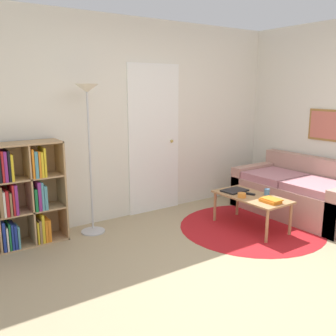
% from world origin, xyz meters
% --- Properties ---
extents(ground_plane, '(14.00, 14.00, 0.00)m').
position_xyz_m(ground_plane, '(0.00, 0.00, 0.00)').
color(ground_plane, tan).
extents(wall_back, '(7.76, 0.11, 2.60)m').
position_xyz_m(wall_back, '(0.01, 2.28, 1.29)').
color(wall_back, silver).
rests_on(wall_back, ground_plane).
extents(wall_right, '(0.08, 5.25, 2.60)m').
position_xyz_m(wall_right, '(2.40, 1.12, 1.30)').
color(wall_right, silver).
rests_on(wall_right, ground_plane).
extents(rug, '(1.78, 1.78, 0.01)m').
position_xyz_m(rug, '(1.01, 0.98, 0.00)').
color(rug, '#B2191E').
rests_on(rug, ground_plane).
extents(bookshelf, '(1.10, 0.34, 1.14)m').
position_xyz_m(bookshelf, '(-1.61, 2.06, 0.56)').
color(bookshelf, tan).
rests_on(bookshelf, ground_plane).
extents(floor_lamp, '(0.29, 0.29, 1.76)m').
position_xyz_m(floor_lamp, '(-0.68, 1.96, 1.40)').
color(floor_lamp, '#B7B7BC').
rests_on(floor_lamp, ground_plane).
extents(couch, '(0.90, 1.69, 0.76)m').
position_xyz_m(couch, '(1.97, 0.97, 0.28)').
color(couch, tan).
rests_on(couch, ground_plane).
extents(coffee_table, '(0.49, 0.95, 0.41)m').
position_xyz_m(coffee_table, '(1.00, 0.98, 0.37)').
color(coffee_table, '#AD7F51').
rests_on(coffee_table, ground_plane).
extents(laptop, '(0.33, 0.25, 0.02)m').
position_xyz_m(laptop, '(0.97, 1.25, 0.42)').
color(laptop, black).
rests_on(laptop, coffee_table).
extents(bowl, '(0.10, 0.10, 0.05)m').
position_xyz_m(bowl, '(0.85, 1.00, 0.44)').
color(bowl, orange).
rests_on(bowl, coffee_table).
extents(book_stack_on_table, '(0.16, 0.23, 0.05)m').
position_xyz_m(book_stack_on_table, '(0.98, 0.67, 0.44)').
color(book_stack_on_table, orange).
rests_on(book_stack_on_table, coffee_table).
extents(cup, '(0.07, 0.07, 0.08)m').
position_xyz_m(cup, '(1.18, 0.90, 0.45)').
color(cup, teal).
rests_on(cup, coffee_table).
extents(remote, '(0.10, 0.16, 0.02)m').
position_xyz_m(remote, '(1.01, 1.04, 0.42)').
color(remote, black).
rests_on(remote, coffee_table).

